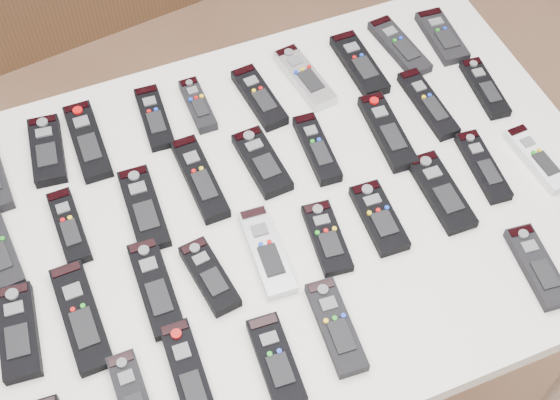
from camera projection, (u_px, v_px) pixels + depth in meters
name	position (u px, v px, depth m)	size (l,w,h in m)	color
table	(280.00, 223.00, 1.52)	(1.25, 0.88, 0.78)	white
remote_1	(47.00, 150.00, 1.54)	(0.06, 0.16, 0.02)	black
remote_2	(88.00, 141.00, 1.55)	(0.06, 0.20, 0.02)	black
remote_3	(154.00, 118.00, 1.59)	(0.05, 0.16, 0.02)	black
remote_4	(198.00, 105.00, 1.61)	(0.04, 0.14, 0.02)	black
remote_5	(259.00, 97.00, 1.62)	(0.05, 0.17, 0.02)	black
remote_6	(304.00, 77.00, 1.65)	(0.05, 0.18, 0.02)	#B7B7BC
remote_7	(359.00, 64.00, 1.67)	(0.06, 0.18, 0.02)	black
remote_8	(399.00, 47.00, 1.71)	(0.05, 0.18, 0.02)	black
remote_9	(442.00, 36.00, 1.72)	(0.06, 0.16, 0.02)	black
remote_11	(69.00, 227.00, 1.43)	(0.05, 0.16, 0.02)	black
remote_12	(144.00, 208.00, 1.46)	(0.06, 0.19, 0.02)	black
remote_13	(200.00, 179.00, 1.49)	(0.05, 0.20, 0.02)	black
remote_14	(262.00, 162.00, 1.52)	(0.06, 0.16, 0.02)	black
remote_15	(317.00, 149.00, 1.54)	(0.05, 0.17, 0.02)	black
remote_16	(387.00, 131.00, 1.56)	(0.05, 0.19, 0.02)	black
remote_17	(428.00, 104.00, 1.61)	(0.05, 0.19, 0.02)	black
remote_18	(485.00, 88.00, 1.63)	(0.04, 0.16, 0.02)	black
remote_19	(18.00, 332.00, 1.31)	(0.06, 0.17, 0.02)	black
remote_20	(81.00, 317.00, 1.33)	(0.06, 0.21, 0.02)	black
remote_21	(156.00, 288.00, 1.36)	(0.06, 0.19, 0.02)	black
remote_22	(210.00, 276.00, 1.37)	(0.05, 0.15, 0.02)	black
remote_23	(267.00, 251.00, 1.40)	(0.05, 0.19, 0.02)	#B7B7BC
remote_24	(327.00, 238.00, 1.42)	(0.05, 0.15, 0.02)	black
remote_25	(379.00, 218.00, 1.44)	(0.06, 0.15, 0.02)	black
remote_26	(441.00, 192.00, 1.48)	(0.06, 0.18, 0.02)	black
remote_27	(483.00, 166.00, 1.51)	(0.04, 0.17, 0.02)	black
remote_28	(537.00, 159.00, 1.52)	(0.04, 0.16, 0.02)	silver
remote_30	(134.00, 400.00, 1.24)	(0.05, 0.16, 0.02)	black
remote_31	(190.00, 379.00, 1.26)	(0.05, 0.21, 0.02)	black
remote_32	(276.00, 361.00, 1.28)	(0.06, 0.16, 0.02)	black
remote_33	(336.00, 327.00, 1.31)	(0.05, 0.18, 0.02)	black
remote_34	(537.00, 267.00, 1.38)	(0.05, 0.17, 0.02)	black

